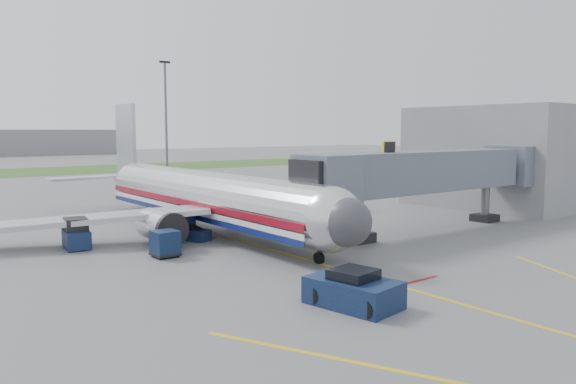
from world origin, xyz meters
TOP-DOWN VIEW (x-y plane):
  - ground at (0.00, 0.00)m, footprint 400.00×400.00m
  - grass_strip at (0.00, 90.00)m, footprint 300.00×25.00m
  - apron_markings at (0.00, -7.40)m, footprint 21.52×50.00m
  - airliner at (0.00, 15.25)m, footprint 32.10×35.67m
  - jet_bridge at (12.86, 5.00)m, footprint 25.30×4.00m
  - terminal at (30.00, 10.00)m, footprint 10.00×16.00m
  - light_mast_right at (25.00, 75.00)m, footprint 2.00×0.44m
  - pushback_tug at (-4.00, -4.97)m, footprint 3.05×4.29m
  - baggage_tug at (-9.84, 14.87)m, footprint 1.87×3.01m
  - baggage_cart_a at (-3.00, 16.00)m, footprint 2.05×2.05m
  - baggage_cart_b at (-6.36, 8.93)m, footprint 1.54×1.54m
  - baggage_cart_c at (-3.00, 13.51)m, footprint 1.78×1.78m
  - belt_loader at (-2.67, 12.92)m, footprint 2.24×3.80m
  - ground_power_cart at (4.81, 8.00)m, footprint 1.77×1.38m
  - ramp_worker at (-5.22, 11.20)m, footprint 0.59×0.67m

SIDE VIEW (x-z plane):
  - ground at x=0.00m, z-range 0.00..0.00m
  - apron_markings at x=0.00m, z-range 0.00..0.01m
  - grass_strip at x=0.00m, z-range 0.00..0.01m
  - belt_loader at x=-2.67m, z-range -0.45..1.35m
  - ground_power_cart at x=4.81m, z-range -0.01..1.25m
  - pushback_tug at x=-4.00m, z-range -0.13..1.51m
  - ramp_worker at x=-5.22m, z-range 0.00..1.56m
  - baggage_cart_b at x=-6.36m, z-range 0.02..1.63m
  - baggage_cart_c at x=-3.00m, z-range 0.02..1.68m
  - baggage_tug at x=-9.84m, z-range -0.11..1.86m
  - baggage_cart_a at x=-3.00m, z-range 0.02..1.75m
  - airliner at x=0.00m, z-range -2.48..7.77m
  - jet_bridge at x=12.86m, z-range 1.02..7.92m
  - terminal at x=30.00m, z-range 0.00..10.00m
  - light_mast_right at x=25.00m, z-range 0.58..20.98m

